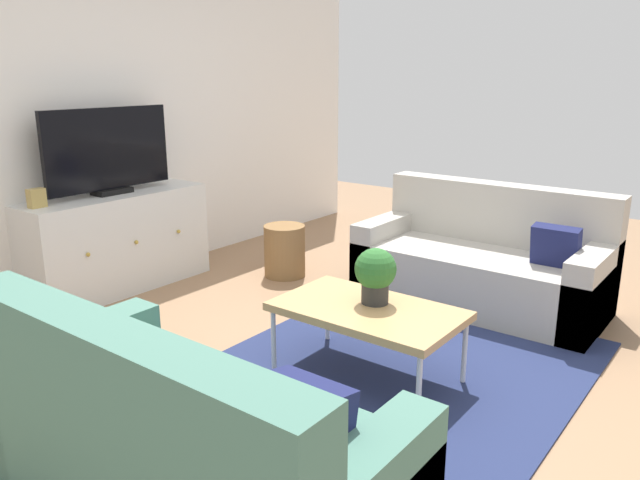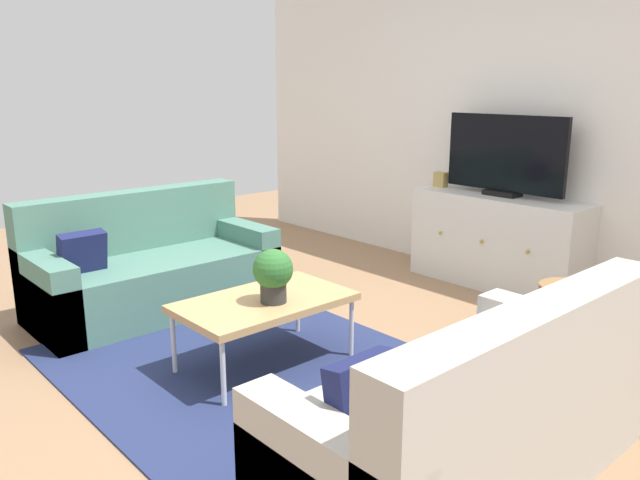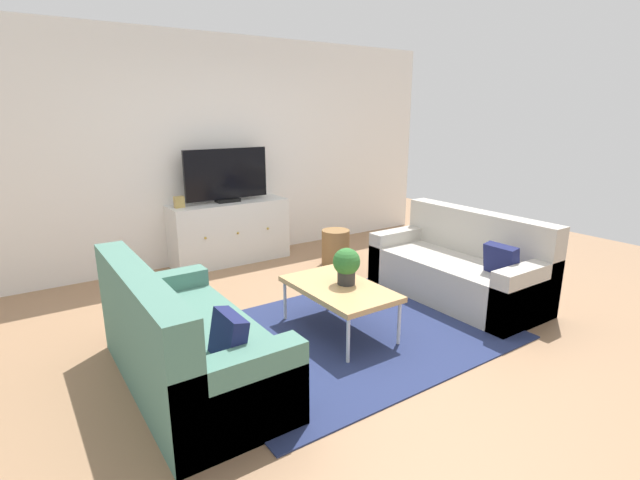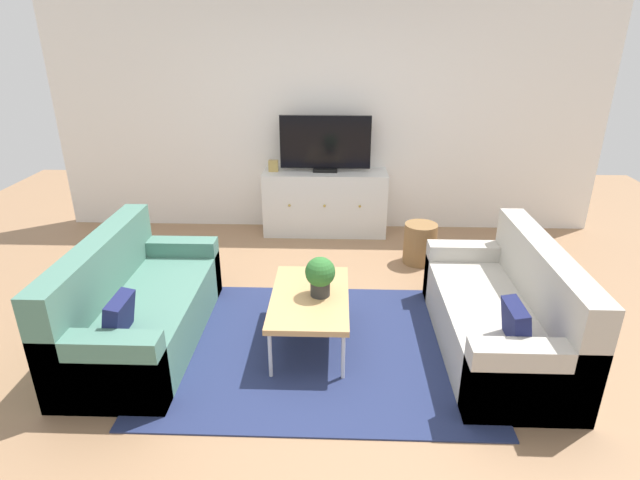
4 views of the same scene
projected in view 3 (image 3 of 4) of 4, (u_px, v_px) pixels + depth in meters
name	position (u px, v px, depth m)	size (l,w,h in m)	color
ground_plane	(340.00, 327.00, 4.10)	(10.00, 10.00, 0.00)	#997251
wall_back	(217.00, 151.00, 5.78)	(6.40, 0.12, 2.70)	white
area_rug	(351.00, 333.00, 3.98)	(2.50, 1.90, 0.01)	navy
couch_left_side	(179.00, 348.00, 3.16)	(0.81, 1.72, 0.85)	#4C7A6B
couch_right_side	(461.00, 270.00, 4.73)	(0.81, 1.72, 0.85)	#B2ADA3
coffee_table	(339.00, 289.00, 3.92)	(0.59, 1.00, 0.42)	tan
potted_plant	(346.00, 264.00, 3.91)	(0.23, 0.23, 0.31)	#2D2D2D
tv_console	(230.00, 232.00, 5.81)	(1.44, 0.47, 0.76)	silver
flat_screen_tv	(226.00, 175.00, 5.64)	(1.04, 0.16, 0.64)	black
mantel_clock	(179.00, 202.00, 5.36)	(0.11, 0.07, 0.13)	tan
wicker_basket	(336.00, 247.00, 5.75)	(0.34, 0.34, 0.43)	olive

